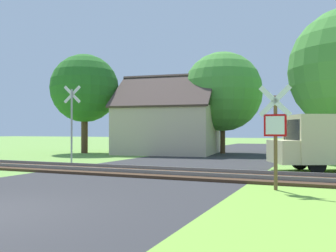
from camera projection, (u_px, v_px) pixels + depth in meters
The scene contains 7 objects.
road_asphalt at pixel (44, 197), 8.99m from camera, with size 8.15×80.00×0.01m, color #2D2D30.
rail_track at pixel (145, 172), 14.05m from camera, with size 60.00×2.60×0.22m.
stop_sign_near at pixel (275, 130), 10.12m from camera, with size 0.88×0.15×2.86m.
crossing_sign_far at pixel (72, 119), 18.29m from camera, with size 0.86×0.24×3.84m.
house at pixel (169, 128), 26.51m from camera, with size 7.48×7.07×5.61m.
tree_center at pixel (223, 92), 26.60m from camera, with size 5.63×5.63×7.21m.
tree_left at pixel (85, 89), 27.14m from camera, with size 4.92×4.92×7.16m.
Camera 1 is at (6.28, -5.13, 1.61)m, focal length 40.00 mm.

